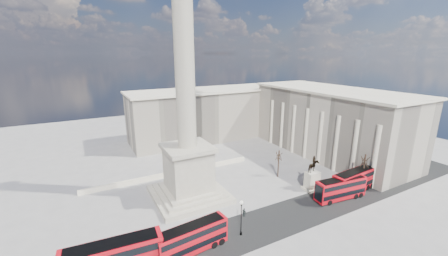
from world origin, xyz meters
TOP-DOWN VIEW (x-y plane):
  - ground at (0.00, 0.00)m, footprint 180.00×180.00m
  - asphalt_road at (5.00, -10.00)m, footprint 120.00×9.00m
  - nelsons_column at (0.00, 5.00)m, footprint 14.00×14.00m
  - balustrade_wall at (0.00, 16.00)m, footprint 40.00×0.60m
  - building_east at (45.00, 10.00)m, footprint 19.00×46.00m
  - building_northeast at (20.00, 40.00)m, footprint 51.00×17.00m
  - red_bus_b at (-5.37, -10.39)m, footprint 10.92×3.54m
  - red_bus_c at (26.06, -10.20)m, footprint 11.03×3.67m
  - red_bus_d at (31.06, -9.45)m, footprint 11.76×3.49m
  - victorian_lamp at (2.80, -10.44)m, footprint 0.52×0.52m
  - equestrian_statue at (24.12, -4.50)m, footprint 3.59×2.69m
  - bare_tree_near at (33.80, -9.31)m, footprint 1.87×1.87m
  - bare_tree_mid at (21.73, 3.75)m, footprint 1.81×1.81m
  - bare_tree_far at (41.10, 15.06)m, footprint 1.96×1.96m
  - pedestrian_walking at (25.63, -5.98)m, footprint 0.63×0.45m
  - pedestrian_standing at (34.70, -5.17)m, footprint 0.97×0.94m
  - pedestrian_crossing at (5.96, -6.40)m, footprint 0.70×1.03m

SIDE VIEW (x-z plane):
  - ground at x=0.00m, z-range 0.00..0.00m
  - asphalt_road at x=5.00m, z-range 0.00..0.01m
  - balustrade_wall at x=0.00m, z-range 0.00..1.10m
  - pedestrian_standing at x=34.70m, z-range 0.00..1.57m
  - pedestrian_walking at x=25.63m, z-range 0.00..1.61m
  - pedestrian_crossing at x=5.96m, z-range 0.00..1.62m
  - red_bus_b at x=-5.37m, z-range 0.11..4.46m
  - red_bus_c at x=26.06m, z-range 0.11..4.50m
  - red_bus_d at x=31.06m, z-range 0.12..4.82m
  - equestrian_statue at x=24.12m, z-range -1.19..6.39m
  - victorian_lamp at x=2.80m, z-range 0.53..6.56m
  - bare_tree_mid at x=21.73m, z-range 1.97..8.83m
  - bare_tree_far at x=41.10m, z-range 2.30..10.29m
  - bare_tree_near at x=33.80m, z-range 2.36..10.56m
  - building_northeast at x=20.00m, z-range 0.02..16.62m
  - building_east at x=45.00m, z-range 0.02..18.62m
  - nelsons_column at x=0.00m, z-range -12.01..37.84m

